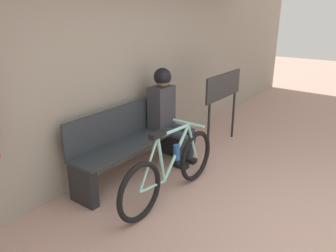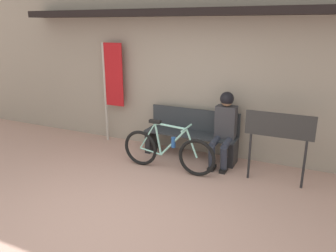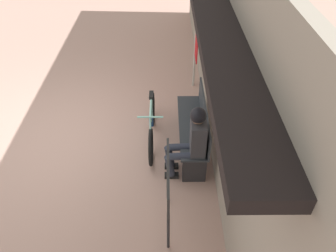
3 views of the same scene
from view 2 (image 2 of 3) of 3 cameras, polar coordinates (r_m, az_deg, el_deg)
The scene contains 7 objects.
ground_plane at distance 4.31m, azimuth -9.31°, elevation -15.22°, with size 24.00×24.00×0.00m, color tan.
storefront_wall at distance 5.96m, azimuth 4.01°, elevation 11.07°, with size 12.00×0.56×3.20m.
park_bench_near at distance 5.88m, azimuth 4.10°, elevation -1.59°, with size 1.66×0.42×0.86m.
bicycle at distance 5.33m, azimuth -0.06°, elevation -4.36°, with size 1.62×0.40×0.83m.
person_seated at distance 5.51m, azimuth 9.81°, elevation 0.32°, with size 0.34×0.60×1.25m.
banner_pole at distance 6.58m, azimuth -9.91°, elevation 7.70°, with size 0.45×0.05×1.97m.
signboard at distance 5.00m, azimuth 18.76°, elevation -0.80°, with size 0.98×0.04×1.09m.
Camera 2 is at (2.12, -2.97, 2.30)m, focal length 35.00 mm.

